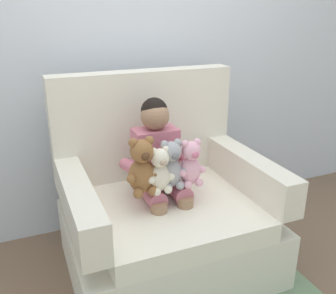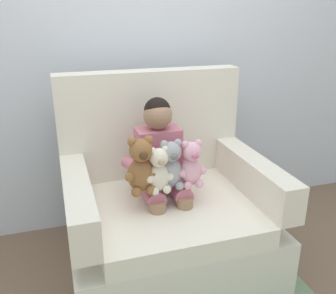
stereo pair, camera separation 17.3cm
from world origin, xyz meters
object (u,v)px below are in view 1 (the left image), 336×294
Objects in this scene: plush_pink at (191,164)px; plush_grey at (171,166)px; plush_cream at (160,171)px; plush_brown at (142,168)px; armchair at (164,213)px; seated_child at (159,162)px.

plush_pink is 0.96× the size of plush_grey.
plush_cream is 0.81× the size of plush_brown.
armchair is at bearing 73.08° from plush_cream.
seated_child reaches higher than plush_cream.
plush_pink is (0.19, 0.01, 0.01)m from plush_cream.
seated_child reaches higher than plush_brown.
seated_child is at bearing 120.92° from plush_pink.
armchair is at bearing 78.82° from plush_grey.
plush_grey is (0.17, 0.00, -0.02)m from plush_brown.
plush_grey is (0.01, -0.14, 0.03)m from seated_child.
plush_cream is (-0.06, -0.16, 0.02)m from seated_child.
plush_cream is at bearing 173.71° from plush_pink.
plush_cream is at bearing -120.36° from armchair.
seated_child is 0.20m from plush_pink.
plush_grey is at bearing 165.73° from plush_pink.
armchair reaches higher than seated_child.
armchair is 0.38m from plush_grey.
plush_pink is at bearing 1.56° from plush_brown.
seated_child reaches higher than plush_pink.
plush_pink reaches higher than plush_cream.
plush_brown reaches higher than plush_grey.
plush_cream is (-0.08, -0.14, 0.35)m from armchair.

